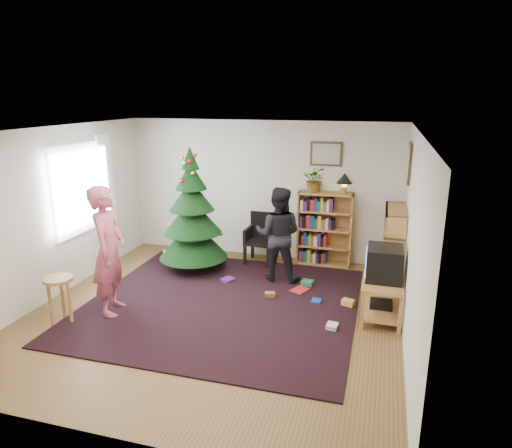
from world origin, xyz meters
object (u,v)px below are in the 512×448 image
(bookshelf_back, at_px, (325,228))
(tv_stand, at_px, (382,294))
(picture_right, at_px, (409,163))
(crt_tv, at_px, (384,263))
(christmas_tree, at_px, (192,220))
(picture_back, at_px, (326,154))
(person_by_chair, at_px, (278,235))
(potted_plant, at_px, (315,179))
(person_standing, at_px, (109,251))
(bookshelf_right, at_px, (393,249))
(armchair, at_px, (262,236))
(table_lamp, at_px, (344,180))
(stool, at_px, (59,288))

(bookshelf_back, xyz_separation_m, tv_stand, (1.03, -1.81, -0.34))
(picture_right, xyz_separation_m, crt_tv, (-0.26, -1.22, -1.18))
(tv_stand, bearing_deg, christmas_tree, 163.51)
(picture_back, distance_m, person_by_chair, 1.70)
(crt_tv, height_order, potted_plant, potted_plant)
(christmas_tree, height_order, person_standing, christmas_tree)
(picture_right, relative_size, christmas_tree, 0.28)
(picture_back, xyz_separation_m, crt_tv, (1.07, -1.94, -1.18))
(picture_right, distance_m, bookshelf_right, 1.32)
(christmas_tree, distance_m, bookshelf_back, 2.31)
(picture_back, bearing_deg, tv_stand, -61.12)
(picture_right, distance_m, bookshelf_back, 1.91)
(armchair, distance_m, table_lamp, 1.77)
(bookshelf_back, xyz_separation_m, person_by_chair, (-0.62, -0.94, 0.11))
(picture_back, xyz_separation_m, person_by_chair, (-0.58, -1.08, -1.18))
(person_standing, bearing_deg, christmas_tree, -28.44)
(picture_back, distance_m, bookshelf_back, 1.29)
(picture_back, xyz_separation_m, tv_stand, (1.07, -1.94, -1.62))
(christmas_tree, relative_size, table_lamp, 5.93)
(armchair, bearing_deg, christmas_tree, -143.95)
(bookshelf_back, relative_size, stool, 2.05)
(christmas_tree, distance_m, stool, 2.47)
(picture_back, height_order, bookshelf_right, picture_back)
(bookshelf_right, xyz_separation_m, armchair, (-2.25, 0.68, -0.19))
(picture_right, xyz_separation_m, table_lamp, (-0.98, 0.59, -0.41))
(tv_stand, relative_size, potted_plant, 2.14)
(crt_tv, bearing_deg, person_by_chair, 152.35)
(table_lamp, bearing_deg, crt_tv, -68.10)
(tv_stand, relative_size, stool, 1.50)
(table_lamp, bearing_deg, picture_back, 158.43)
(christmas_tree, relative_size, tv_stand, 2.24)
(bookshelf_right, bearing_deg, person_by_chair, 92.80)
(bookshelf_right, xyz_separation_m, tv_stand, (-0.12, -0.95, -0.34))
(christmas_tree, height_order, potted_plant, christmas_tree)
(picture_right, bearing_deg, person_standing, -151.55)
(crt_tv, xyz_separation_m, table_lamp, (-0.73, 1.81, 0.77))
(picture_right, height_order, person_standing, picture_right)
(christmas_tree, bearing_deg, potted_plant, 24.27)
(person_standing, bearing_deg, picture_back, -56.68)
(crt_tv, bearing_deg, stool, -162.11)
(crt_tv, height_order, armchair, crt_tv)
(person_standing, height_order, person_by_chair, person_standing)
(crt_tv, bearing_deg, person_standing, -166.34)
(picture_back, relative_size, person_by_chair, 0.36)
(bookshelf_back, relative_size, person_by_chair, 0.84)
(christmas_tree, xyz_separation_m, crt_tv, (3.16, -0.93, -0.11))
(bookshelf_right, distance_m, person_standing, 4.15)
(picture_back, bearing_deg, bookshelf_right, -39.80)
(person_standing, relative_size, table_lamp, 5.00)
(tv_stand, distance_m, crt_tv, 0.44)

